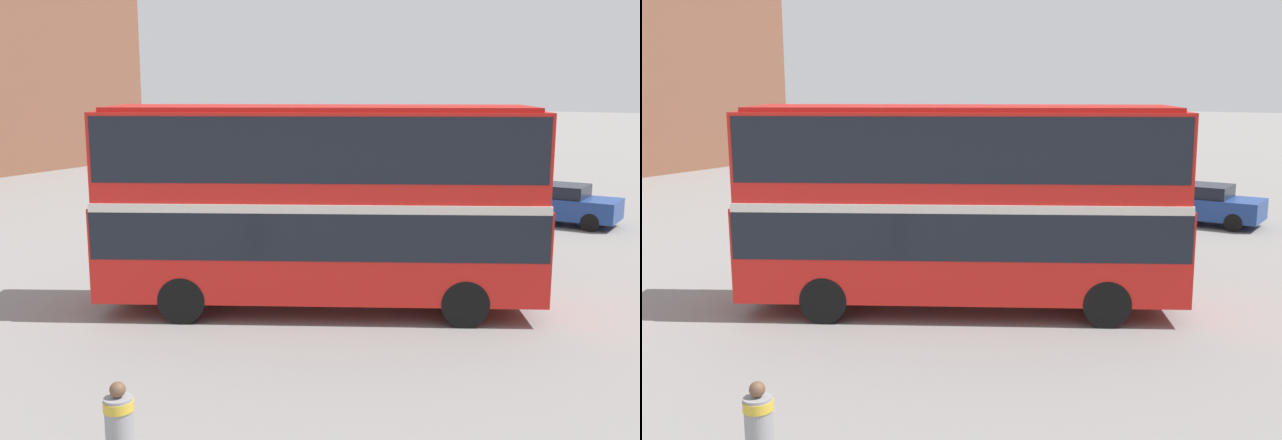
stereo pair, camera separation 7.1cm
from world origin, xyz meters
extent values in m
plane|color=gray|center=(0.00, 0.00, 0.00)|extent=(240.00, 240.00, 0.00)
cube|color=red|center=(1.54, -0.04, 1.51)|extent=(10.16, 6.72, 2.12)
cube|color=red|center=(1.54, -0.04, 3.61)|extent=(9.99, 6.59, 2.08)
cube|color=black|center=(1.54, -0.04, 1.99)|extent=(10.08, 6.71, 1.04)
cube|color=black|center=(1.54, -0.04, 3.87)|extent=(9.87, 6.55, 1.42)
cube|color=silver|center=(1.54, -0.04, 2.60)|extent=(10.08, 6.70, 0.20)
cube|color=#B11A15|center=(1.54, -0.04, 4.71)|extent=(9.51, 6.23, 0.10)
cylinder|color=black|center=(3.93, 2.41, 0.53)|extent=(1.08, 0.73, 1.05)
cylinder|color=black|center=(4.94, 0.33, 0.53)|extent=(1.08, 0.73, 1.05)
cylinder|color=black|center=(-1.67, -0.32, 0.53)|extent=(1.08, 0.73, 1.05)
cylinder|color=black|center=(-0.66, -2.40, 0.53)|extent=(1.08, 0.73, 1.05)
cylinder|color=gray|center=(3.15, -8.38, 1.06)|extent=(0.39, 0.39, 0.60)
cylinder|color=gold|center=(3.15, -8.38, 1.25)|extent=(0.42, 0.42, 0.13)
sphere|color=brown|center=(3.15, -8.38, 1.47)|extent=(0.21, 0.21, 0.21)
cube|color=black|center=(-8.89, 16.24, 0.61)|extent=(4.54, 2.14, 0.71)
cube|color=black|center=(-9.07, 16.22, 1.26)|extent=(2.42, 1.78, 0.58)
cylinder|color=black|center=(-7.60, 17.15, 0.30)|extent=(0.63, 0.27, 0.61)
cylinder|color=black|center=(-7.46, 15.57, 0.30)|extent=(0.63, 0.27, 0.61)
cylinder|color=black|center=(-10.32, 16.91, 0.30)|extent=(0.63, 0.27, 0.61)
cylinder|color=black|center=(-10.18, 15.33, 0.30)|extent=(0.63, 0.27, 0.61)
cube|color=maroon|center=(-3.16, 17.13, 0.68)|extent=(4.36, 2.63, 0.78)
cube|color=black|center=(-3.32, 17.09, 1.34)|extent=(2.42, 2.01, 0.54)
cylinder|color=black|center=(-2.12, 18.18, 0.34)|extent=(0.70, 0.37, 0.67)
cylinder|color=black|center=(-1.76, 16.67, 0.34)|extent=(0.70, 0.37, 0.67)
cylinder|color=black|center=(-4.57, 17.59, 0.34)|extent=(0.70, 0.37, 0.67)
cylinder|color=black|center=(-4.21, 16.08, 0.34)|extent=(0.70, 0.37, 0.67)
cube|color=navy|center=(4.40, 13.62, 0.66)|extent=(4.32, 2.19, 0.77)
cube|color=black|center=(4.23, 13.63, 1.27)|extent=(2.30, 1.85, 0.46)
cylinder|color=black|center=(5.76, 14.38, 0.32)|extent=(0.66, 0.27, 0.65)
cylinder|color=black|center=(5.63, 12.68, 0.32)|extent=(0.66, 0.27, 0.65)
cylinder|color=black|center=(3.16, 14.57, 0.32)|extent=(0.66, 0.27, 0.65)
cylinder|color=black|center=(3.04, 12.86, 0.32)|extent=(0.66, 0.27, 0.65)
camera|label=1|loc=(9.65, -14.99, 5.32)|focal=42.00mm
camera|label=2|loc=(9.71, -14.95, 5.32)|focal=42.00mm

